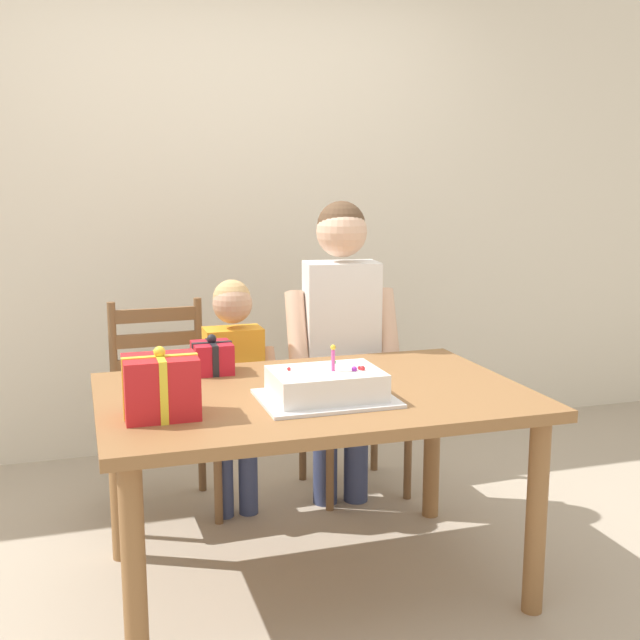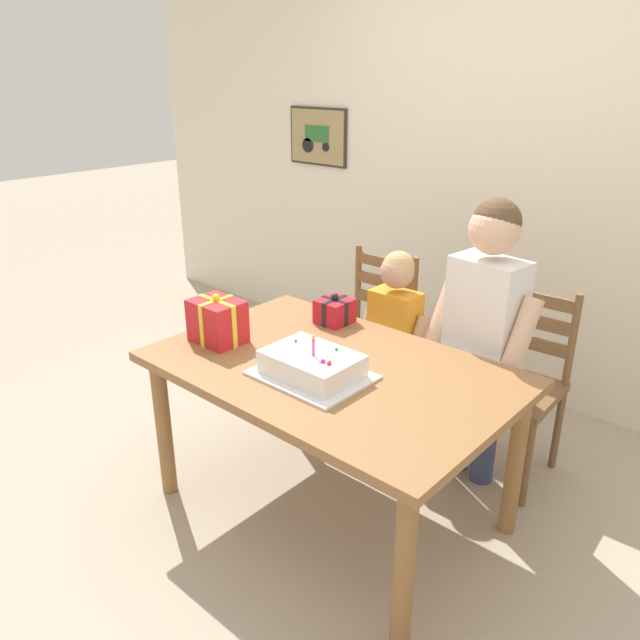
% 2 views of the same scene
% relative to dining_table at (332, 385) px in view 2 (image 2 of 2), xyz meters
% --- Properties ---
extents(ground_plane, '(20.00, 20.00, 0.00)m').
position_rel_dining_table_xyz_m(ground_plane, '(0.00, 0.00, -0.64)').
color(ground_plane, tan).
extents(back_wall, '(6.40, 0.11, 2.60)m').
position_rel_dining_table_xyz_m(back_wall, '(-0.01, 1.65, 0.66)').
color(back_wall, silver).
rests_on(back_wall, ground).
extents(dining_table, '(1.47, 0.97, 0.73)m').
position_rel_dining_table_xyz_m(dining_table, '(0.00, 0.00, 0.00)').
color(dining_table, olive).
rests_on(dining_table, ground).
extents(birthday_cake, '(0.44, 0.34, 0.19)m').
position_rel_dining_table_xyz_m(birthday_cake, '(0.01, -0.13, 0.14)').
color(birthday_cake, silver).
rests_on(birthday_cake, dining_table).
extents(gift_box_red_large, '(0.15, 0.16, 0.15)m').
position_rel_dining_table_xyz_m(gift_box_red_large, '(-0.29, 0.36, 0.15)').
color(gift_box_red_large, red).
rests_on(gift_box_red_large, dining_table).
extents(gift_box_beside_cake, '(0.23, 0.18, 0.23)m').
position_rel_dining_table_xyz_m(gift_box_beside_cake, '(-0.54, -0.15, 0.19)').
color(gift_box_beside_cake, red).
rests_on(gift_box_beside_cake, dining_table).
extents(chair_left, '(0.43, 0.43, 0.92)m').
position_rel_dining_table_xyz_m(chair_left, '(-0.44, 0.83, -0.17)').
color(chair_left, brown).
rests_on(chair_left, ground).
extents(chair_right, '(0.44, 0.44, 0.92)m').
position_rel_dining_table_xyz_m(chair_right, '(0.43, 0.83, -0.17)').
color(chair_right, brown).
rests_on(chair_right, ground).
extents(child_older, '(0.51, 0.30, 1.36)m').
position_rel_dining_table_xyz_m(child_older, '(0.33, 0.66, 0.19)').
color(child_older, '#38426B').
rests_on(child_older, ground).
extents(child_younger, '(0.37, 0.21, 1.04)m').
position_rel_dining_table_xyz_m(child_younger, '(-0.15, 0.66, -0.01)').
color(child_younger, '#38426B').
rests_on(child_younger, ground).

